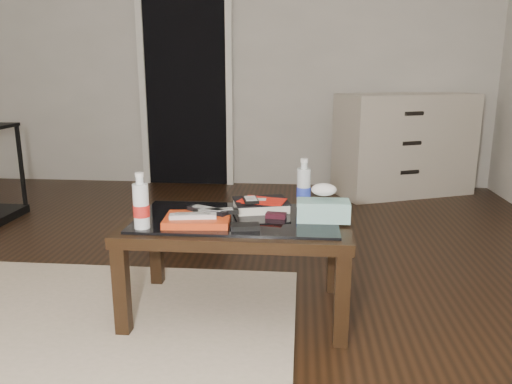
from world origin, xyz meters
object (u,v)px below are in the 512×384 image
(water_bottle_left, at_px, (141,201))
(tissue_box, at_px, (323,211))
(coffee_table, at_px, (237,231))
(textbook, at_px, (261,205))
(water_bottle_right, at_px, (304,183))
(dresser, at_px, (405,144))

(water_bottle_left, distance_m, tissue_box, 0.79)
(coffee_table, xyz_separation_m, textbook, (0.10, 0.13, 0.09))
(coffee_table, height_order, textbook, textbook)
(textbook, relative_size, water_bottle_right, 1.05)
(tissue_box, bearing_deg, dresser, 70.95)
(tissue_box, bearing_deg, textbook, 152.78)
(water_bottle_right, bearing_deg, dresser, 67.56)
(textbook, xyz_separation_m, tissue_box, (0.29, -0.15, 0.02))
(water_bottle_right, bearing_deg, textbook, -162.26)
(coffee_table, relative_size, water_bottle_left, 4.20)
(dresser, height_order, tissue_box, dresser)
(water_bottle_right, relative_size, tissue_box, 1.03)
(coffee_table, height_order, tissue_box, tissue_box)
(dresser, relative_size, tissue_box, 5.65)
(water_bottle_left, bearing_deg, tissue_box, 12.96)
(dresser, relative_size, textbook, 5.20)
(coffee_table, distance_m, water_bottle_right, 0.40)
(coffee_table, distance_m, water_bottle_left, 0.46)
(textbook, relative_size, water_bottle_left, 1.05)
(coffee_table, relative_size, water_bottle_right, 4.20)
(water_bottle_right, height_order, tissue_box, water_bottle_right)
(coffee_table, relative_size, textbook, 4.00)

